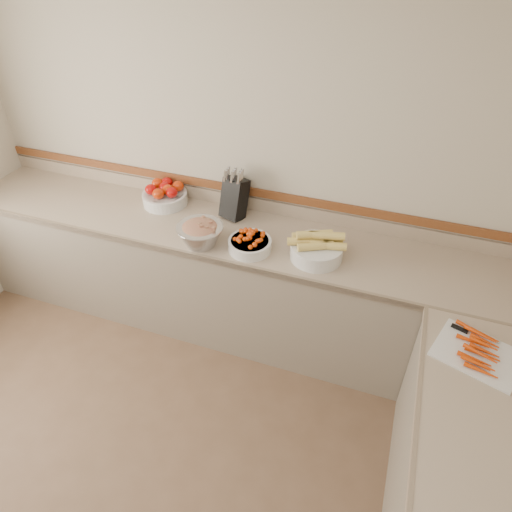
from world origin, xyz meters
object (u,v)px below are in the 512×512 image
(cutting_board, at_px, (477,351))
(cherry_tomato_bowl, at_px, (250,243))
(tomato_bowl, at_px, (165,195))
(knife_block, at_px, (234,197))
(rhubarb_bowl, at_px, (200,233))
(corn_bowl, at_px, (317,248))

(cutting_board, bearing_deg, cherry_tomato_bowl, 162.38)
(tomato_bowl, distance_m, cherry_tomato_bowl, 0.86)
(knife_block, height_order, rhubarb_bowl, knife_block)
(cherry_tomato_bowl, distance_m, rhubarb_bowl, 0.33)
(cherry_tomato_bowl, bearing_deg, rhubarb_bowl, -170.20)
(knife_block, bearing_deg, rhubarb_bowl, -101.70)
(rhubarb_bowl, bearing_deg, cherry_tomato_bowl, 9.80)
(tomato_bowl, xyz_separation_m, cherry_tomato_bowl, (0.79, -0.33, -0.02))
(corn_bowl, xyz_separation_m, rhubarb_bowl, (-0.75, -0.12, 0.01))
(tomato_bowl, relative_size, cutting_board, 0.71)
(knife_block, xyz_separation_m, cutting_board, (1.61, -0.78, -0.14))
(tomato_bowl, bearing_deg, rhubarb_bowl, -39.38)
(tomato_bowl, height_order, corn_bowl, corn_bowl)
(cherry_tomato_bowl, height_order, cutting_board, cherry_tomato_bowl)
(corn_bowl, xyz_separation_m, cutting_board, (0.94, -0.50, -0.06))
(knife_block, bearing_deg, corn_bowl, -22.92)
(tomato_bowl, height_order, cutting_board, tomato_bowl)
(cutting_board, bearing_deg, knife_block, 154.22)
(cherry_tomato_bowl, bearing_deg, knife_block, 125.03)
(rhubarb_bowl, relative_size, cutting_board, 0.65)
(knife_block, relative_size, rhubarb_bowl, 1.24)
(corn_bowl, bearing_deg, tomato_bowl, 167.53)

